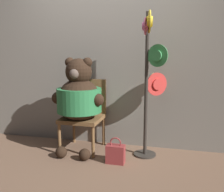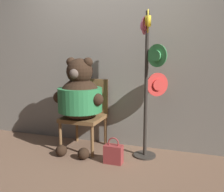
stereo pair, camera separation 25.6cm
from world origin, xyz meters
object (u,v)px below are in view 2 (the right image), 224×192
teddy_bear (80,97)px  hat_display_rack (150,78)px  chair (86,111)px  handbag_on_ground (113,154)px

teddy_bear → hat_display_rack: hat_display_rack is taller
chair → hat_display_rack: (0.89, -0.09, 0.49)m
chair → handbag_on_ground: chair is taller
chair → teddy_bear: bearing=-91.9°
chair → teddy_bear: size_ratio=0.76×
chair → teddy_bear: (-0.01, -0.17, 0.23)m
chair → hat_display_rack: bearing=-5.8°
chair → hat_display_rack: 1.02m
handbag_on_ground → chair: bearing=142.9°
hat_display_rack → handbag_on_ground: (-0.36, -0.31, -0.87)m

